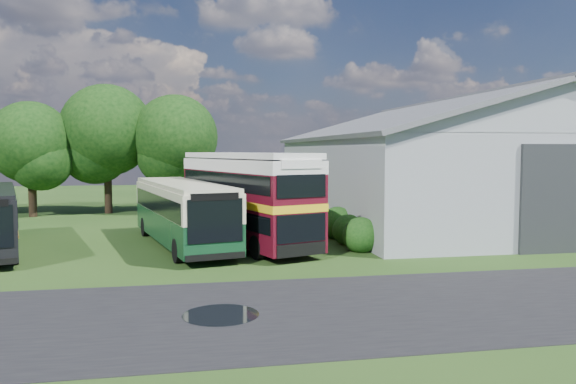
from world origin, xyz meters
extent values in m
plane|color=#1B3912|center=(0.00, 0.00, 0.00)|extent=(120.00, 120.00, 0.00)
cube|color=black|center=(3.00, -3.00, 0.00)|extent=(60.00, 8.00, 0.02)
cylinder|color=black|center=(-1.50, -3.00, 0.00)|extent=(2.20, 2.20, 0.01)
cube|color=gray|center=(15.00, 16.00, 2.75)|extent=(18.00, 24.00, 5.50)
cube|color=#2D3033|center=(15.00, 3.92, 2.50)|extent=(5.20, 0.18, 5.00)
cylinder|color=black|center=(-13.00, 23.50, 1.53)|extent=(0.56, 0.56, 3.06)
sphere|color=black|center=(-13.00, 23.50, 5.27)|extent=(5.78, 5.78, 5.78)
cylinder|color=black|center=(-8.00, 24.80, 1.80)|extent=(0.56, 0.56, 3.60)
sphere|color=black|center=(-8.00, 24.80, 6.20)|extent=(6.80, 6.80, 6.80)
cylinder|color=black|center=(-3.00, 23.80, 1.66)|extent=(0.56, 0.56, 3.31)
sphere|color=black|center=(-3.00, 23.80, 5.70)|extent=(6.26, 6.26, 6.26)
sphere|color=#194714|center=(5.60, 6.00, 0.00)|extent=(1.70, 1.70, 1.70)
sphere|color=#194714|center=(5.60, 8.00, 0.00)|extent=(1.60, 1.60, 1.60)
sphere|color=#194714|center=(5.60, 10.00, 0.00)|extent=(1.80, 1.80, 1.80)
cube|color=#0E361C|center=(-2.55, 9.07, 1.73)|extent=(5.17, 11.72, 2.84)
cube|color=#4C0A17|center=(0.57, 8.81, 2.46)|extent=(6.05, 10.98, 4.27)
camera|label=1|loc=(-2.52, -18.79, 4.71)|focal=35.00mm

